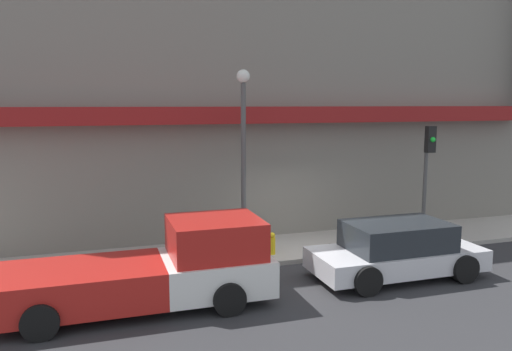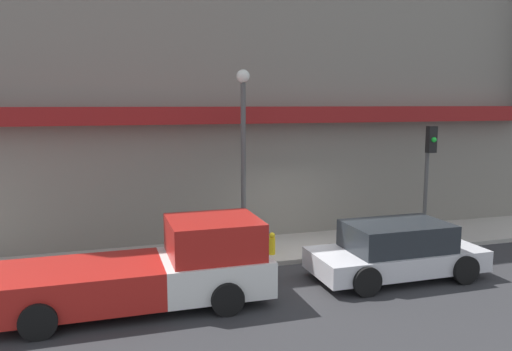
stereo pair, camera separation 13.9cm
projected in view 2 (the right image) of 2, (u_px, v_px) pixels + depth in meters
name	position (u px, v px, depth m)	size (l,w,h in m)	color
ground_plane	(310.00, 263.00, 13.66)	(80.00, 80.00, 0.00)	#2D2D30
sidewalk	(293.00, 247.00, 14.89)	(36.00, 2.62, 0.13)	#ADA89E
building	(265.00, 76.00, 16.79)	(19.80, 3.80, 11.55)	gray
pickup_truck	(154.00, 270.00, 10.68)	(5.79, 2.16, 1.82)	white
parked_car	(396.00, 251.00, 12.45)	(4.32, 2.03, 1.40)	silver
fire_hydrant	(272.00, 243.00, 13.97)	(0.18, 0.18, 0.63)	yellow
street_lamp	(243.00, 140.00, 13.48)	(0.36, 0.36, 5.10)	#4C4C4C
traffic_light	(429.00, 162.00, 15.20)	(0.28, 0.42, 3.52)	#4C4C4C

